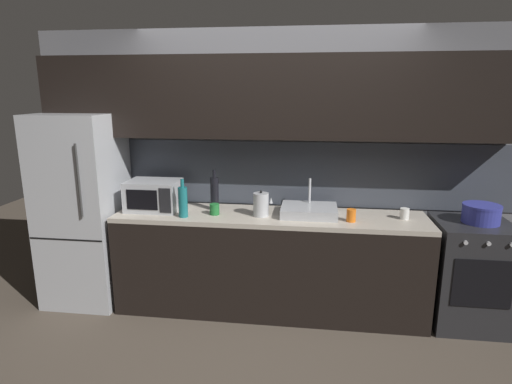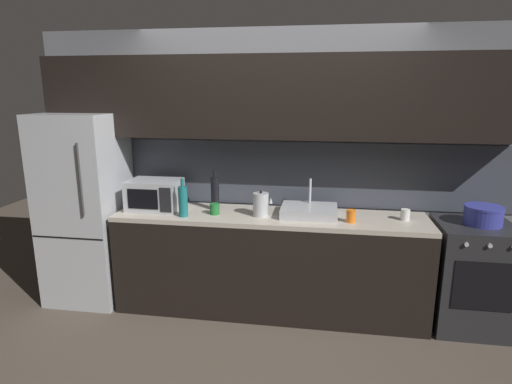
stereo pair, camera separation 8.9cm
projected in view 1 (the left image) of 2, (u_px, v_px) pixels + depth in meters
The scene contains 14 objects.
ground_plane at pixel (256, 370), 3.03m from camera, with size 10.00×10.00×0.00m, color #4C4238.
back_wall at pixel (274, 137), 3.82m from camera, with size 4.45×0.44×2.50m.
counter_run at pixel (269, 263), 3.79m from camera, with size 2.71×0.60×0.90m.
refrigerator at pixel (84, 210), 3.91m from camera, with size 0.68×0.69×1.76m.
oven_range at pixel (468, 273), 3.57m from camera, with size 0.60×0.62×0.90m.
microwave at pixel (154, 195), 3.81m from camera, with size 0.46×0.35×0.27m.
sink_basin at pixel (309, 211), 3.66m from camera, with size 0.48×0.38×0.30m.
kettle at pixel (261, 204), 3.63m from camera, with size 0.17×0.13×0.23m.
wine_bottle_teal at pixel (183, 201), 3.59m from camera, with size 0.08×0.08×0.33m.
wine_bottle_dark at pixel (215, 193), 3.80m from camera, with size 0.08×0.08×0.37m.
mug_white at pixel (404, 214), 3.55m from camera, with size 0.08×0.08×0.09m, color silver.
mug_orange at pixel (351, 215), 3.48m from camera, with size 0.08×0.08×0.11m, color orange.
mug_green at pixel (215, 209), 3.68m from camera, with size 0.08×0.08×0.10m, color #1E6B2D.
cooking_pot at pixel (481, 214), 3.44m from camera, with size 0.30×0.30×0.15m.
Camera 1 is at (0.35, -2.62, 1.95)m, focal length 29.60 mm.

